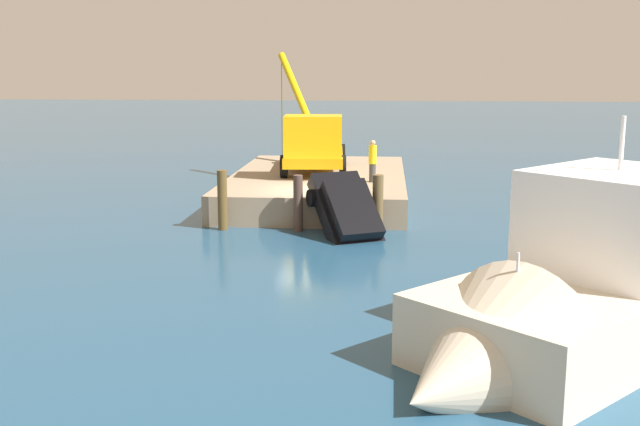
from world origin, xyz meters
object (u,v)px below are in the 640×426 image
at_px(salvaged_car, 350,221).
at_px(moored_yacht, 566,322).
at_px(dock_worker, 373,161).
at_px(crane_truck, 313,144).

xyz_separation_m(salvaged_car, moored_yacht, (10.66, 5.12, 0.07)).
xyz_separation_m(dock_worker, salvaged_car, (5.50, -0.67, -1.47)).
bearing_deg(moored_yacht, dock_worker, -164.60).
xyz_separation_m(dock_worker, moored_yacht, (16.17, 4.45, -1.40)).
height_order(dock_worker, salvaged_car, dock_worker).
bearing_deg(crane_truck, dock_worker, 47.44).
height_order(crane_truck, dock_worker, crane_truck).
bearing_deg(salvaged_car, dock_worker, 173.08).
relative_size(salvaged_car, moored_yacht, 0.39).
relative_size(crane_truck, moored_yacht, 0.90).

